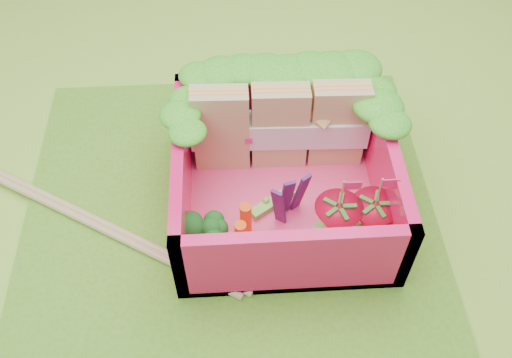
{
  "coord_description": "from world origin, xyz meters",
  "views": [
    {
      "loc": [
        0.04,
        -2.06,
        2.99
      ],
      "look_at": [
        0.17,
        0.12,
        0.28
      ],
      "focal_mm": 40.0,
      "sensor_mm": 36.0,
      "label": 1
    }
  ],
  "objects": [
    {
      "name": "snap_peas",
      "position": [
        0.61,
        -0.07,
        0.11
      ],
      "size": [
        0.88,
        0.53,
        0.05
      ],
      "color": "#66B538",
      "rests_on": "bento_floor"
    },
    {
      "name": "strawberry_right",
      "position": [
        0.84,
        -0.17,
        0.22
      ],
      "size": [
        0.28,
        0.28,
        0.52
      ],
      "color": "red",
      "rests_on": "bento_floor"
    },
    {
      "name": "bento_floor",
      "position": [
        0.34,
        0.12,
        0.06
      ],
      "size": [
        1.3,
        1.3,
        0.05
      ],
      "primitive_type": "cube",
      "color": "#FB4078",
      "rests_on": "placemat"
    },
    {
      "name": "sandwich_stack",
      "position": [
        0.34,
        0.45,
        0.39
      ],
      "size": [
        1.13,
        0.21,
        0.62
      ],
      "color": "tan",
      "rests_on": "bento_floor"
    },
    {
      "name": "ground",
      "position": [
        0.0,
        0.0,
        0.0
      ],
      "size": [
        14.0,
        14.0,
        0.0
      ],
      "primitive_type": "plane",
      "color": "#97D33B",
      "rests_on": "ground"
    },
    {
      "name": "carrot_sticks",
      "position": [
        0.08,
        -0.19,
        0.21
      ],
      "size": [
        0.1,
        0.18,
        0.27
      ],
      "color": "orange",
      "rests_on": "bento_floor"
    },
    {
      "name": "chopsticks",
      "position": [
        -0.87,
        0.03,
        0.05
      ],
      "size": [
        1.99,
        1.21,
        0.05
      ],
      "color": "tan",
      "rests_on": "placemat"
    },
    {
      "name": "bento_box",
      "position": [
        0.34,
        0.12,
        0.31
      ],
      "size": [
        1.3,
        1.3,
        0.55
      ],
      "color": "#FB155C",
      "rests_on": "placemat"
    },
    {
      "name": "placemat",
      "position": [
        0.0,
        0.0,
        0.01
      ],
      "size": [
        2.6,
        2.6,
        0.03
      ],
      "primitive_type": "cube",
      "color": "#5C9722",
      "rests_on": "ground"
    },
    {
      "name": "strawberry_left",
      "position": [
        0.63,
        -0.18,
        0.23
      ],
      "size": [
        0.28,
        0.28,
        0.52
      ],
      "color": "red",
      "rests_on": "bento_floor"
    },
    {
      "name": "lettuce_ruffle",
      "position": [
        0.34,
        0.58,
        0.64
      ],
      "size": [
        1.43,
        0.77,
        0.11
      ],
      "color": "#278618",
      "rests_on": "bento_box"
    },
    {
      "name": "purple_wedges",
      "position": [
        0.35,
        -0.03,
        0.27
      ],
      "size": [
        0.21,
        0.16,
        0.38
      ],
      "color": "#3F1957",
      "rests_on": "bento_floor"
    },
    {
      "name": "broccoli",
      "position": [
        -0.14,
        -0.22,
        0.26
      ],
      "size": [
        0.34,
        0.34,
        0.26
      ],
      "color": "#649C4B",
      "rests_on": "bento_floor"
    }
  ]
}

